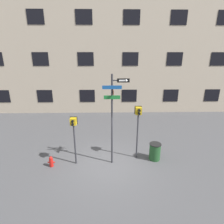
% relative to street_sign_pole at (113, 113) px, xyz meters
% --- Properties ---
extents(ground_plane, '(60.00, 60.00, 0.00)m').
position_rel_street_sign_pole_xyz_m(ground_plane, '(-0.22, -0.19, -2.73)').
color(ground_plane, '#424244').
extents(building_facade, '(24.00, 0.64, 13.44)m').
position_rel_street_sign_pole_xyz_m(building_facade, '(-0.22, 8.74, 3.99)').
color(building_facade, tan).
rests_on(building_facade, ground_plane).
extents(street_sign_pole, '(1.23, 0.70, 4.56)m').
position_rel_street_sign_pole_xyz_m(street_sign_pole, '(0.00, 0.00, 0.00)').
color(street_sign_pole, '#2D2D33').
rests_on(street_sign_pole, ground_plane).
extents(pedestrian_signal_left, '(0.35, 0.40, 2.52)m').
position_rel_street_sign_pole_xyz_m(pedestrian_signal_left, '(-1.92, -0.03, -0.78)').
color(pedestrian_signal_left, '#2D2D33').
rests_on(pedestrian_signal_left, ground_plane).
extents(pedestrian_signal_right, '(0.36, 0.40, 2.90)m').
position_rel_street_sign_pole_xyz_m(pedestrian_signal_right, '(1.29, 0.46, -0.48)').
color(pedestrian_signal_right, '#2D2D33').
rests_on(pedestrian_signal_right, ground_plane).
extents(fire_hydrant, '(0.35, 0.19, 0.56)m').
position_rel_street_sign_pole_xyz_m(fire_hydrant, '(-3.11, -0.27, -2.46)').
color(fire_hydrant, red).
rests_on(fire_hydrant, ground_plane).
extents(trash_bin, '(0.62, 0.62, 0.92)m').
position_rel_street_sign_pole_xyz_m(trash_bin, '(2.23, 0.26, -2.26)').
color(trash_bin, '#1E4723').
rests_on(trash_bin, ground_plane).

